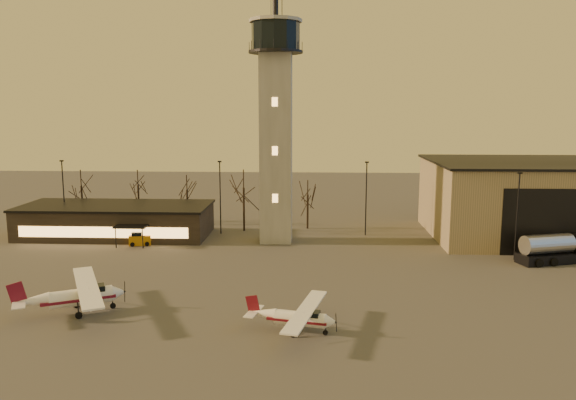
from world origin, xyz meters
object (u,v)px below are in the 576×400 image
Objects in this scene: fuel_truck at (556,251)px; cessna_rear at (83,299)px; control_tower at (276,115)px; service_cart at (140,240)px; terminal at (116,220)px; hangar at (546,199)px; cessna_front at (301,321)px.

cessna_rear is at bearing -175.51° from fuel_truck.
service_cart is at bearing -170.11° from control_tower.
hangar is at bearing 1.97° from terminal.
cessna_front is (-32.00, -34.32, -4.24)m from hangar.
fuel_truck is at bearing -18.20° from service_cart.
cessna_rear reaches higher than service_cart.
cessna_front reaches higher than service_cart.
fuel_truck is at bearing 50.33° from cessna_front.
cessna_front is 35.42m from fuel_truck.
fuel_truck reaches higher than service_cart.
terminal reaches higher than cessna_front.
service_cart is (-17.25, -3.01, -15.67)m from control_tower.
hangar is 14.00m from fuel_truck.
control_tower reaches higher than service_cart.
cessna_front is 18.99m from cessna_rear.
cessna_front is at bearing -51.19° from terminal.
cessna_front is at bearing -133.00° from hangar.
cessna_front is at bearing -82.49° from control_tower.
hangar is 53.89m from service_cart.
service_cart is (-21.25, 27.33, -0.26)m from cessna_front.
cessna_front is 3.32× the size of service_cart.
terminal is (-57.99, -2.00, -3.00)m from hangar.
control_tower is 26.24m from terminal.
hangar is 3.32× the size of fuel_truck.
hangar is 10.44× the size of service_cart.
fuel_truck is at bearing -11.39° from terminal.
cessna_front is at bearing -36.81° from cessna_rear.
hangar is at bearing 6.31° from control_tower.
hangar reaches higher than service_cart.
service_cart is at bearing 156.70° from fuel_truck.
hangar is 2.63× the size of cessna_rear.
control_tower is at bearing 35.01° from cessna_rear.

